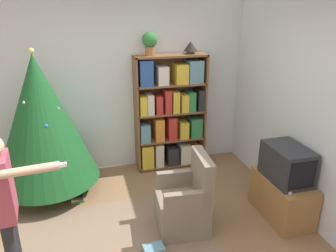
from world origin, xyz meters
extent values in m
plane|color=#846042|center=(0.00, 0.00, 0.00)|extent=(14.00, 14.00, 0.00)
cube|color=silver|center=(0.00, 2.11, 1.30)|extent=(8.00, 0.10, 2.60)
cube|color=silver|center=(2.02, 0.00, 1.30)|extent=(0.10, 8.00, 2.60)
cube|color=brown|center=(0.25, 1.88, 0.89)|extent=(0.03, 0.32, 1.79)
cube|color=brown|center=(1.31, 1.88, 0.89)|extent=(0.03, 0.32, 1.79)
cube|color=brown|center=(0.78, 1.88, 1.77)|extent=(1.09, 0.32, 0.03)
cube|color=brown|center=(0.78, 2.04, 0.89)|extent=(1.09, 0.01, 1.79)
cube|color=brown|center=(0.78, 1.88, 0.03)|extent=(1.06, 0.32, 0.03)
cube|color=gold|center=(0.39, 1.84, 0.23)|extent=(0.18, 0.25, 0.37)
cube|color=beige|center=(0.58, 1.84, 0.23)|extent=(0.13, 0.25, 0.37)
cube|color=#232328|center=(0.80, 1.84, 0.19)|extent=(0.17, 0.24, 0.28)
cube|color=beige|center=(1.01, 1.87, 0.20)|extent=(0.16, 0.30, 0.31)
cube|color=orange|center=(1.17, 1.84, 0.19)|extent=(0.12, 0.25, 0.30)
cube|color=brown|center=(0.78, 1.88, 0.47)|extent=(1.06, 0.32, 0.03)
cube|color=#5B899E|center=(0.36, 1.83, 0.62)|extent=(0.15, 0.23, 0.28)
cube|color=orange|center=(0.59, 1.87, 0.66)|extent=(0.13, 0.30, 0.35)
cube|color=#B22D28|center=(0.79, 1.85, 0.66)|extent=(0.13, 0.26, 0.36)
cube|color=gold|center=(0.98, 1.84, 0.62)|extent=(0.14, 0.24, 0.27)
cube|color=#2D7A42|center=(1.18, 1.85, 0.64)|extent=(0.18, 0.26, 0.30)
cube|color=brown|center=(0.78, 1.88, 0.91)|extent=(1.06, 0.32, 0.03)
cube|color=gold|center=(0.34, 1.84, 1.07)|extent=(0.10, 0.25, 0.29)
cube|color=beige|center=(0.45, 1.85, 1.07)|extent=(0.10, 0.26, 0.30)
cube|color=#B22D28|center=(0.58, 1.83, 1.06)|extent=(0.10, 0.23, 0.28)
cube|color=#B22D28|center=(0.72, 1.87, 1.10)|extent=(0.10, 0.30, 0.35)
cube|color=gold|center=(0.84, 1.86, 1.08)|extent=(0.10, 0.28, 0.32)
cube|color=gold|center=(0.98, 1.83, 1.06)|extent=(0.11, 0.23, 0.27)
cube|color=#2D7A42|center=(1.09, 1.85, 1.07)|extent=(0.11, 0.26, 0.30)
cube|color=#232328|center=(1.24, 1.85, 1.08)|extent=(0.11, 0.25, 0.32)
cube|color=brown|center=(0.78, 1.88, 1.35)|extent=(1.06, 0.32, 0.03)
cube|color=#284C93|center=(0.40, 1.83, 1.55)|extent=(0.19, 0.23, 0.37)
cube|color=beige|center=(0.65, 1.87, 1.50)|extent=(0.16, 0.30, 0.27)
cube|color=gold|center=(0.93, 1.87, 1.51)|extent=(0.18, 0.31, 0.29)
cube|color=#5B899E|center=(1.14, 1.87, 1.53)|extent=(0.22, 0.30, 0.33)
cube|color=#996638|center=(1.73, 0.19, 0.26)|extent=(0.44, 0.82, 0.51)
cube|color=#28282D|center=(1.73, 0.19, 0.72)|extent=(0.40, 0.59, 0.42)
cube|color=black|center=(1.73, -0.11, 0.72)|extent=(0.33, 0.01, 0.33)
cube|color=white|center=(1.60, -0.05, 0.53)|extent=(0.04, 0.12, 0.02)
cylinder|color=#4C3323|center=(-1.05, 1.52, 0.05)|extent=(0.36, 0.36, 0.10)
cylinder|color=brown|center=(-1.05, 1.52, 0.16)|extent=(0.08, 0.08, 0.12)
cone|color=#195123|center=(-1.05, 1.52, 1.07)|extent=(1.37, 1.37, 1.70)
sphere|color=#B74C93|center=(-0.82, 1.40, 1.24)|extent=(0.05, 0.05, 0.05)
sphere|color=#335BB2|center=(-0.78, 1.97, 0.55)|extent=(0.05, 0.05, 0.05)
sphere|color=#335BB2|center=(-0.73, 1.86, 0.70)|extent=(0.06, 0.06, 0.06)
sphere|color=silver|center=(-1.19, 1.36, 1.36)|extent=(0.05, 0.05, 0.05)
sphere|color=#335BB2|center=(-0.97, 1.21, 1.09)|extent=(0.05, 0.05, 0.05)
sphere|color=#B74C93|center=(-0.90, 1.85, 0.96)|extent=(0.07, 0.07, 0.07)
sphere|color=silver|center=(-0.71, 1.86, 0.65)|extent=(0.07, 0.07, 0.07)
sphere|color=#B74C93|center=(-1.01, 1.62, 1.63)|extent=(0.06, 0.06, 0.06)
sphere|color=red|center=(-1.33, 1.61, 1.15)|extent=(0.06, 0.06, 0.06)
sphere|color=#E5CC4C|center=(-1.05, 1.52, 1.95)|extent=(0.07, 0.07, 0.07)
cube|color=#7A6B5B|center=(0.48, 0.29, 0.21)|extent=(0.60, 0.60, 0.42)
cube|color=#7A6B5B|center=(0.71, 0.27, 0.67)|extent=(0.16, 0.57, 0.50)
cube|color=#7A6B5B|center=(0.50, 0.53, 0.52)|extent=(0.51, 0.12, 0.20)
cube|color=#7A6B5B|center=(0.46, 0.05, 0.52)|extent=(0.51, 0.12, 0.20)
cylinder|color=#232328|center=(-1.24, -0.04, 0.38)|extent=(0.11, 0.11, 0.76)
cube|color=#AD4256|center=(-1.23, -0.13, 1.05)|extent=(0.21, 0.34, 0.57)
cylinder|color=#DBAD89|center=(-1.25, 0.07, 1.02)|extent=(0.07, 0.07, 0.46)
cylinder|color=#DBAD89|center=(-0.97, -0.30, 1.27)|extent=(0.48, 0.12, 0.07)
cube|color=white|center=(-0.73, -0.27, 1.27)|extent=(0.11, 0.05, 0.03)
cylinder|color=#935B38|center=(0.48, 1.88, 1.85)|extent=(0.14, 0.14, 0.12)
sphere|color=#2D7033|center=(0.48, 1.88, 2.00)|extent=(0.22, 0.22, 0.22)
cylinder|color=#473828|center=(1.09, 1.88, 1.81)|extent=(0.12, 0.12, 0.04)
cone|color=black|center=(1.09, 1.88, 1.90)|extent=(0.20, 0.20, 0.14)
cube|color=#2D7A42|center=(-0.70, 1.17, 0.02)|extent=(0.17, 0.11, 0.04)
cube|color=gold|center=(-0.70, 1.17, 0.05)|extent=(0.19, 0.15, 0.03)
cube|color=#232328|center=(-0.69, 1.16, 0.08)|extent=(0.18, 0.17, 0.03)
cube|color=#B22D28|center=(0.07, -0.04, 0.02)|extent=(0.17, 0.13, 0.03)
cube|color=#284C93|center=(0.07, -0.05, 0.04)|extent=(0.20, 0.13, 0.03)
cube|color=#5B899E|center=(0.07, -0.05, 0.07)|extent=(0.23, 0.17, 0.03)
camera|label=1|loc=(-0.50, -2.76, 2.48)|focal=35.00mm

